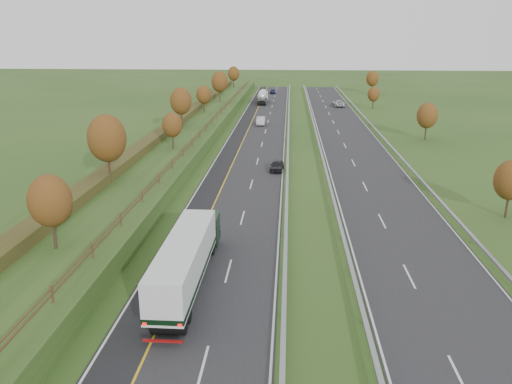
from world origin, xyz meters
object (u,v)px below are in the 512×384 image
car_dark_near (277,165)px  car_silver_mid (261,121)px  box_lorry (187,257)px  road_tanker (263,96)px  car_oncoming (338,103)px  car_small_far (273,92)px

car_dark_near → car_silver_mid: 36.98m
box_lorry → car_silver_mid: 70.24m
road_tanker → car_silver_mid: 34.97m
box_lorry → car_dark_near: 33.99m
car_silver_mid → road_tanker: bearing=92.1°
car_dark_near → car_oncoming: car_oncoming is taller
box_lorry → car_small_far: box_lorry is taller
car_oncoming → car_silver_mid: bearing=53.6°
road_tanker → car_small_far: bearing=85.3°
box_lorry → road_tanker: 105.14m
box_lorry → car_small_far: (1.75, 129.13, -1.65)m
car_dark_near → road_tanker: bearing=98.9°
car_small_far → car_oncoming: (18.21, -29.47, 0.17)m
road_tanker → car_oncoming: size_ratio=1.93×
road_tanker → box_lorry: bearing=-89.9°
car_silver_mid → car_oncoming: size_ratio=0.85×
road_tanker → car_small_far: 24.11m
car_small_far → car_oncoming: bearing=-62.9°
car_silver_mid → car_small_far: car_silver_mid is taller
box_lorry → car_silver_mid: box_lorry is taller
box_lorry → car_silver_mid: bearing=88.9°
box_lorry → car_oncoming: 101.65m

